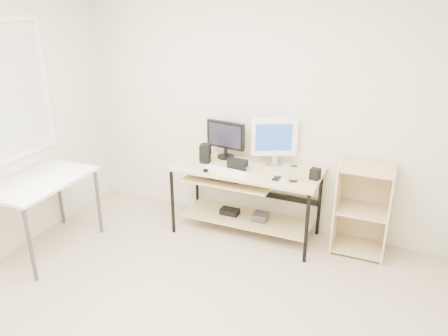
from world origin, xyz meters
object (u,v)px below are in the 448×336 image
desk (244,186)px  shelf_unit (363,208)px  audio_controller (204,154)px  black_monitor (226,137)px  white_imac (274,138)px  side_table (42,187)px

desk → shelf_unit: size_ratio=1.67×
shelf_unit → audio_controller: 1.68m
shelf_unit → black_monitor: 1.55m
white_imac → side_table: bearing=-171.2°
black_monitor → desk: bearing=-26.0°
desk → shelf_unit: (1.18, 0.16, -0.09)m
white_imac → shelf_unit: bearing=-26.0°
side_table → white_imac: 2.30m
shelf_unit → white_imac: 1.10m
desk → white_imac: bearing=36.9°
shelf_unit → audio_controller: bearing=-174.1°
white_imac → audio_controller: white_imac is taller
desk → white_imac: (0.25, 0.19, 0.50)m
black_monitor → audio_controller: (-0.17, -0.19, -0.15)m
desk → audio_controller: size_ratio=9.32×
desk → side_table: bearing=-147.3°
side_table → shelf_unit: shelf_unit is taller
desk → audio_controller: bearing=-179.1°
side_table → white_imac: bearing=33.2°
desk → black_monitor: 0.55m
white_imac → audio_controller: bearing=171.0°
side_table → white_imac: (1.90, 1.25, 0.36)m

